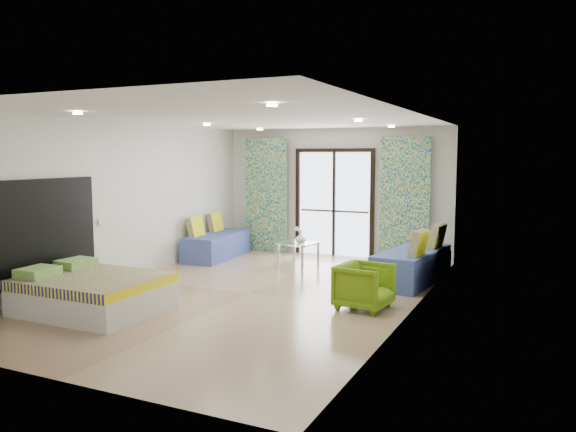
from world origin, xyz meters
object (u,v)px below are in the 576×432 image
at_px(coffee_table, 298,245).
at_px(armchair, 364,284).
at_px(daybed_right, 413,265).
at_px(bed, 92,293).
at_px(daybed_left, 216,244).

distance_m(coffee_table, armchair, 3.30).
bearing_deg(coffee_table, daybed_right, -13.75).
bearing_deg(bed, coffee_table, 73.94).
xyz_separation_m(daybed_right, armchair, (-0.25, -1.93, 0.05)).
relative_size(daybed_left, daybed_right, 0.92).
xyz_separation_m(daybed_left, coffee_table, (1.86, 0.04, 0.10)).
bearing_deg(daybed_left, daybed_right, -12.31).
xyz_separation_m(bed, daybed_left, (-0.64, 4.18, 0.02)).
height_order(bed, armchair, armchair).
height_order(bed, daybed_left, daybed_left).
distance_m(daybed_left, coffee_table, 1.86).
relative_size(daybed_right, coffee_table, 2.69).
xyz_separation_m(bed, armchair, (3.35, 1.71, 0.09)).
relative_size(bed, daybed_right, 0.88).
relative_size(bed, armchair, 2.56).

